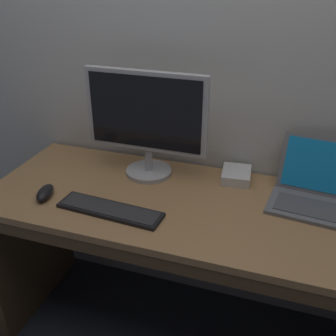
{
  "coord_description": "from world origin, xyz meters",
  "views": [
    {
      "loc": [
        0.35,
        -1.33,
        1.66
      ],
      "look_at": [
        -0.1,
        0.0,
        0.92
      ],
      "focal_mm": 43.19,
      "sensor_mm": 36.0,
      "label": 1
    }
  ],
  "objects_px": {
    "laptop_space_gray": "(319,192)",
    "computer_mouse": "(45,193)",
    "external_drive_box": "(236,175)",
    "external_monitor": "(146,120)",
    "wired_keyboard": "(110,210)"
  },
  "relations": [
    {
      "from": "laptop_space_gray",
      "to": "computer_mouse",
      "type": "height_order",
      "value": "laptop_space_gray"
    },
    {
      "from": "external_drive_box",
      "to": "external_monitor",
      "type": "bearing_deg",
      "value": -167.82
    },
    {
      "from": "laptop_space_gray",
      "to": "wired_keyboard",
      "type": "bearing_deg",
      "value": -157.24
    },
    {
      "from": "external_monitor",
      "to": "wired_keyboard",
      "type": "height_order",
      "value": "external_monitor"
    },
    {
      "from": "wired_keyboard",
      "to": "external_drive_box",
      "type": "xyz_separation_m",
      "value": [
        0.42,
        0.41,
        0.01
      ]
    },
    {
      "from": "computer_mouse",
      "to": "wired_keyboard",
      "type": "bearing_deg",
      "value": -14.79
    },
    {
      "from": "wired_keyboard",
      "to": "computer_mouse",
      "type": "height_order",
      "value": "computer_mouse"
    },
    {
      "from": "computer_mouse",
      "to": "external_drive_box",
      "type": "distance_m",
      "value": 0.82
    },
    {
      "from": "external_monitor",
      "to": "external_drive_box",
      "type": "relative_size",
      "value": 3.52
    },
    {
      "from": "laptop_space_gray",
      "to": "external_monitor",
      "type": "bearing_deg",
      "value": 179.33
    },
    {
      "from": "laptop_space_gray",
      "to": "computer_mouse",
      "type": "xyz_separation_m",
      "value": [
        -1.06,
        -0.31,
        -0.03
      ]
    },
    {
      "from": "laptop_space_gray",
      "to": "wired_keyboard",
      "type": "xyz_separation_m",
      "value": [
        -0.76,
        -0.32,
        -0.04
      ]
    },
    {
      "from": "external_monitor",
      "to": "computer_mouse",
      "type": "bearing_deg",
      "value": -136.19
    },
    {
      "from": "wired_keyboard",
      "to": "laptop_space_gray",
      "type": "bearing_deg",
      "value": 22.76
    },
    {
      "from": "external_monitor",
      "to": "external_drive_box",
      "type": "height_order",
      "value": "external_monitor"
    }
  ]
}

